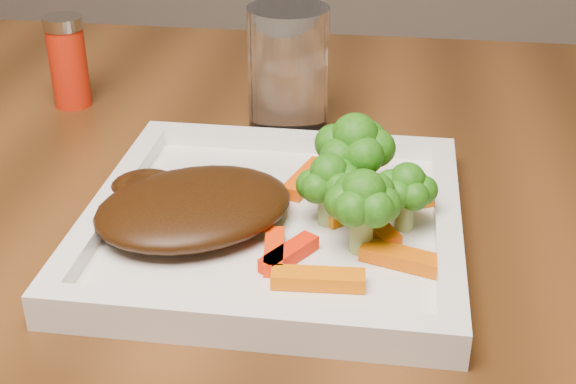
# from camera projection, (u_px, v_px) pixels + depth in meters

# --- Properties ---
(plate) EXTENTS (0.27, 0.27, 0.01)m
(plate) POSITION_uv_depth(u_px,v_px,m) (275.00, 228.00, 0.60)
(plate) COLOR white
(plate) RESTS_ON dining_table
(steak) EXTENTS (0.19, 0.18, 0.03)m
(steak) POSITION_uv_depth(u_px,v_px,m) (194.00, 207.00, 0.58)
(steak) COLOR #391D08
(steak) RESTS_ON plate
(broccoli_0) EXTENTS (0.08, 0.08, 0.07)m
(broccoli_0) POSITION_uv_depth(u_px,v_px,m) (354.00, 160.00, 0.60)
(broccoli_0) COLOR #217213
(broccoli_0) RESTS_ON plate
(broccoli_1) EXTENTS (0.06, 0.06, 0.06)m
(broccoli_1) POSITION_uv_depth(u_px,v_px,m) (407.00, 189.00, 0.57)
(broccoli_1) COLOR #3F7914
(broccoli_1) RESTS_ON plate
(broccoli_2) EXTENTS (0.07, 0.07, 0.06)m
(broccoli_2) POSITION_uv_depth(u_px,v_px,m) (362.00, 213.00, 0.54)
(broccoli_2) COLOR #1E6510
(broccoli_2) RESTS_ON plate
(broccoli_3) EXTENTS (0.06, 0.06, 0.06)m
(broccoli_3) POSITION_uv_depth(u_px,v_px,m) (328.00, 186.00, 0.58)
(broccoli_3) COLOR #336C12
(broccoli_3) RESTS_ON plate
(carrot_0) EXTENTS (0.06, 0.02, 0.01)m
(carrot_0) POSITION_uv_depth(u_px,v_px,m) (318.00, 279.00, 0.52)
(carrot_0) COLOR orange
(carrot_0) RESTS_ON plate
(carrot_1) EXTENTS (0.07, 0.03, 0.01)m
(carrot_1) POSITION_uv_depth(u_px,v_px,m) (407.00, 259.00, 0.54)
(carrot_1) COLOR #CD5703
(carrot_1) RESTS_ON plate
(carrot_2) EXTENTS (0.02, 0.05, 0.01)m
(carrot_2) POSITION_uv_depth(u_px,v_px,m) (274.00, 251.00, 0.55)
(carrot_2) COLOR #FF3104
(carrot_2) RESTS_ON plate
(carrot_3) EXTENTS (0.05, 0.03, 0.01)m
(carrot_3) POSITION_uv_depth(u_px,v_px,m) (411.00, 199.00, 0.61)
(carrot_3) COLOR #DA6B03
(carrot_3) RESTS_ON plate
(carrot_4) EXTENTS (0.03, 0.06, 0.01)m
(carrot_4) POSITION_uv_depth(u_px,v_px,m) (306.00, 178.00, 0.64)
(carrot_4) COLOR #FA4C04
(carrot_4) RESTS_ON plate
(carrot_5) EXTENTS (0.04, 0.06, 0.01)m
(carrot_5) POSITION_uv_depth(u_px,v_px,m) (374.00, 225.00, 0.58)
(carrot_5) COLOR #FF5904
(carrot_5) RESTS_ON plate
(carrot_6) EXTENTS (0.05, 0.05, 0.01)m
(carrot_6) POSITION_uv_depth(u_px,v_px,m) (356.00, 207.00, 0.60)
(carrot_6) COLOR #D36B03
(carrot_6) RESTS_ON plate
(spice_shaker) EXTENTS (0.04, 0.04, 0.09)m
(spice_shaker) POSITION_uv_depth(u_px,v_px,m) (68.00, 62.00, 0.80)
(spice_shaker) COLOR red
(spice_shaker) RESTS_ON dining_table
(drinking_glass) EXTENTS (0.09, 0.09, 0.12)m
(drinking_glass) POSITION_uv_depth(u_px,v_px,m) (288.00, 72.00, 0.74)
(drinking_glass) COLOR white
(drinking_glass) RESTS_ON dining_table
(carrot_7) EXTENTS (0.04, 0.05, 0.01)m
(carrot_7) POSITION_uv_depth(u_px,v_px,m) (289.00, 254.00, 0.54)
(carrot_7) COLOR #F42003
(carrot_7) RESTS_ON plate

